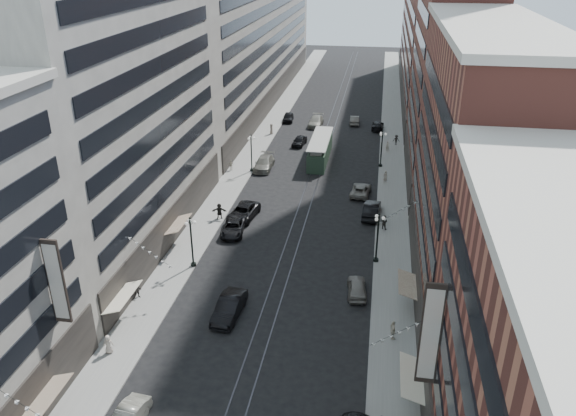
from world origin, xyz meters
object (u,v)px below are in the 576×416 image
Objects in this scene: pedestrian_1 at (108,344)px; streetcar at (320,150)px; pedestrian_2 at (137,290)px; car_13 at (299,141)px; car_4 at (357,287)px; lamppost_se_mid at (382,147)px; pedestrian_5 at (219,211)px; lamppost_se_far at (378,236)px; pedestrian_7 at (384,222)px; lamppost_sw_far at (191,240)px; pedestrian_4 at (393,330)px; pedestrian_extra_1 at (388,147)px; pedestrian_extra_0 at (271,129)px; car_7 at (243,212)px; car_8 at (264,163)px; car_5 at (229,307)px; pedestrian_8 at (385,177)px; pedestrian_6 at (231,165)px; car_9 at (288,117)px; car_10 at (372,210)px; car_14 at (355,120)px; lamppost_sw_mid at (251,152)px; car_2 at (233,228)px; car_12 at (378,125)px; pedestrian_9 at (396,140)px; car_11 at (361,190)px; car_extra_0 at (316,121)px.

streetcar is at bearing -122.83° from pedestrian_1.
car_13 is (8.37, 46.33, -0.20)m from pedestrian_2.
car_4 is 20.49m from pedestrian_2.
lamppost_se_mid reaches higher than pedestrian_5.
lamppost_se_far is at bearing -29.91° from pedestrian_5.
pedestrian_1 is 33.53m from pedestrian_7.
car_4 is (16.77, -2.21, -2.36)m from lamppost_sw_far.
pedestrian_4 reaches higher than pedestrian_extra_1.
pedestrian_1 is 0.92× the size of pedestrian_extra_0.
car_7 is 0.98× the size of car_8.
car_5 is 10.56m from pedestrian_1.
car_4 is at bearing 53.31° from pedestrian_8.
lamppost_se_far is 3.12× the size of pedestrian_4.
pedestrian_7 reaches higher than pedestrian_2.
pedestrian_6 is (-12.24, -6.78, -0.67)m from streetcar.
car_10 is (16.64, -38.57, 0.11)m from car_9.
lamppost_se_mid is 22.42m from car_14.
car_13 is 2.44× the size of pedestrian_8.
lamppost_sw_mid is 1.25× the size of car_13.
car_2 is at bearing 73.92° from car_14.
car_14 is at bearing -30.03° from car_12.
lamppost_sw_mid is at bearing -164.80° from lamppost_se_mid.
pedestrian_4 reaches higher than car_10.
pedestrian_2 is 38.95m from pedestrian_8.
car_5 is at bearing -27.55° from pedestrian_2.
streetcar is at bearing -141.33° from pedestrian_extra_1.
streetcar is 26.67m from car_2.
lamppost_se_far is 3.05× the size of pedestrian_8.
pedestrian_9 is at bearing -162.50° from pedestrian_6.
pedestrian_6 reaches higher than car_12.
car_9 is at bearing 129.05° from lamppost_se_mid.
pedestrian_5 is at bearing 27.60° from pedestrian_7.
car_8 is 3.60× the size of pedestrian_9.
lamppost_sw_far is 18.83m from lamppost_se_far.
car_9 is at bearing -112.01° from pedestrian_1.
lamppost_sw_far is at bearing -120.27° from pedestrian_9.
pedestrian_5 reaches higher than car_5.
car_7 is at bearing 25.41° from pedestrian_7.
pedestrian_2 is 0.27× the size of car_7.
pedestrian_5 is at bearing -176.34° from pedestrian_extra_0.
lamppost_se_far is 0.94× the size of car_7.
pedestrian_4 reaches higher than car_11.
car_5 is 61.65m from car_14.
lamppost_se_far reaches higher than pedestrian_8.
pedestrian_8 is (21.56, 39.60, 0.08)m from pedestrian_1.
car_extra_0 is (1.35, 11.40, 0.09)m from car_13.
car_12 is 2.91× the size of pedestrian_7.
lamppost_sw_far reaches higher than pedestrian_2.
lamppost_se_mid is 25.87m from car_7.
car_8 is at bearing -68.97° from car_4.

